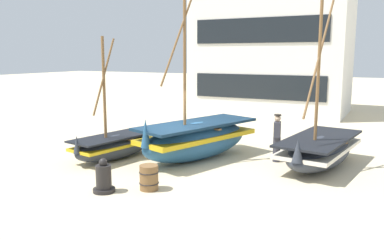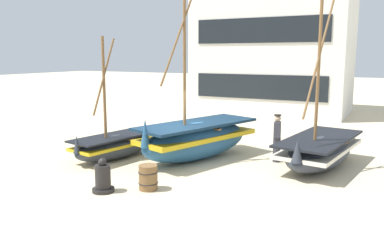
{
  "view_description": "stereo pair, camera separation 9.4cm",
  "coord_description": "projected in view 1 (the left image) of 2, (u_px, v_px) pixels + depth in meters",
  "views": [
    {
      "loc": [
        6.4,
        -11.46,
        3.71
      ],
      "look_at": [
        0.0,
        1.0,
        1.4
      ],
      "focal_mm": 36.96,
      "sensor_mm": 36.0,
      "label": 1
    },
    {
      "loc": [
        6.48,
        -11.41,
        3.71
      ],
      "look_at": [
        0.0,
        1.0,
        1.4
      ],
      "focal_mm": 36.96,
      "sensor_mm": 36.0,
      "label": 2
    }
  ],
  "objects": [
    {
      "name": "capstan_winch",
      "position": [
        104.0,
        179.0,
        10.77
      ],
      "size": [
        0.61,
        0.61,
        0.95
      ],
      "color": "black",
      "rests_on": "ground"
    },
    {
      "name": "fishing_boat_far_right",
      "position": [
        197.0,
        139.0,
        14.14
      ],
      "size": [
        3.1,
        5.06,
        7.1
      ],
      "color": "#23517A",
      "rests_on": "ground"
    },
    {
      "name": "harbor_building_main",
      "position": [
        272.0,
        33.0,
        25.67
      ],
      "size": [
        9.96,
        5.97,
        10.26
      ],
      "color": "white",
      "rests_on": "ground"
    },
    {
      "name": "wooden_barrel",
      "position": [
        149.0,
        177.0,
        10.96
      ],
      "size": [
        0.56,
        0.56,
        0.7
      ],
      "color": "brown",
      "rests_on": "ground"
    },
    {
      "name": "fishing_boat_centre_large",
      "position": [
        319.0,
        150.0,
        13.19
      ],
      "size": [
        2.31,
        4.48,
        5.5
      ],
      "color": "#2D333D",
      "rests_on": "ground"
    },
    {
      "name": "fisherman_by_hull",
      "position": [
        277.0,
        138.0,
        13.78
      ],
      "size": [
        0.28,
        0.39,
        1.68
      ],
      "color": "#33333D",
      "rests_on": "ground"
    },
    {
      "name": "ground_plane",
      "position": [
        179.0,
        164.0,
        13.54
      ],
      "size": [
        120.0,
        120.0,
        0.0
      ],
      "primitive_type": "plane",
      "color": "beige"
    },
    {
      "name": "fishing_boat_near_left",
      "position": [
        115.0,
        145.0,
        14.26
      ],
      "size": [
        1.88,
        3.6,
        4.34
      ],
      "color": "#2D333D",
      "rests_on": "ground"
    }
  ]
}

